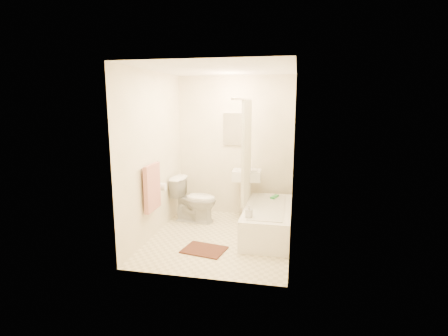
% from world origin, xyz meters
% --- Properties ---
extents(floor, '(2.40, 2.40, 0.00)m').
position_xyz_m(floor, '(0.00, 0.00, 0.00)').
color(floor, beige).
rests_on(floor, ground).
extents(ceiling, '(2.40, 2.40, 0.00)m').
position_xyz_m(ceiling, '(0.00, 0.00, 2.40)').
color(ceiling, white).
rests_on(ceiling, ground).
extents(wall_back, '(2.00, 0.02, 2.40)m').
position_xyz_m(wall_back, '(0.00, 1.20, 1.20)').
color(wall_back, beige).
rests_on(wall_back, ground).
extents(wall_left, '(0.02, 2.40, 2.40)m').
position_xyz_m(wall_left, '(-1.00, 0.00, 1.20)').
color(wall_left, beige).
rests_on(wall_left, ground).
extents(wall_right, '(0.02, 2.40, 2.40)m').
position_xyz_m(wall_right, '(1.00, 0.00, 1.20)').
color(wall_right, beige).
rests_on(wall_right, ground).
extents(mirror, '(0.40, 0.03, 0.55)m').
position_xyz_m(mirror, '(0.00, 1.18, 1.50)').
color(mirror, white).
rests_on(mirror, wall_back).
extents(curtain_rod, '(0.03, 1.70, 0.03)m').
position_xyz_m(curtain_rod, '(0.30, 0.10, 2.00)').
color(curtain_rod, silver).
rests_on(curtain_rod, wall_back).
extents(shower_curtain, '(0.04, 0.80, 1.55)m').
position_xyz_m(shower_curtain, '(0.30, 0.50, 1.22)').
color(shower_curtain, silver).
rests_on(shower_curtain, curtain_rod).
extents(towel_bar, '(0.02, 0.60, 0.02)m').
position_xyz_m(towel_bar, '(-0.96, -0.25, 1.10)').
color(towel_bar, silver).
rests_on(towel_bar, wall_left).
extents(towel, '(0.06, 0.45, 0.66)m').
position_xyz_m(towel, '(-0.93, -0.25, 0.78)').
color(towel, '#CC7266').
rests_on(towel, towel_bar).
extents(toilet_paper, '(0.11, 0.12, 0.12)m').
position_xyz_m(toilet_paper, '(-0.93, 0.12, 0.70)').
color(toilet_paper, white).
rests_on(toilet_paper, wall_left).
extents(toilet, '(0.78, 0.48, 0.73)m').
position_xyz_m(toilet, '(-0.58, 0.65, 0.37)').
color(toilet, white).
rests_on(toilet, floor).
extents(sink, '(0.49, 0.40, 0.92)m').
position_xyz_m(sink, '(0.25, 0.95, 0.46)').
color(sink, white).
rests_on(sink, floor).
extents(bathtub, '(0.67, 1.53, 0.43)m').
position_xyz_m(bathtub, '(0.66, 0.29, 0.22)').
color(bathtub, white).
rests_on(bathtub, floor).
extents(bath_mat, '(0.62, 0.51, 0.02)m').
position_xyz_m(bath_mat, '(-0.12, -0.47, 0.01)').
color(bath_mat, '#55241D').
rests_on(bath_mat, floor).
extents(soap_bottle, '(0.10, 0.10, 0.18)m').
position_xyz_m(soap_bottle, '(0.45, -0.27, 0.52)').
color(soap_bottle, silver).
rests_on(soap_bottle, bathtub).
extents(scrub_brush, '(0.13, 0.22, 0.04)m').
position_xyz_m(scrub_brush, '(0.73, 0.78, 0.45)').
color(scrub_brush, green).
rests_on(scrub_brush, bathtub).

